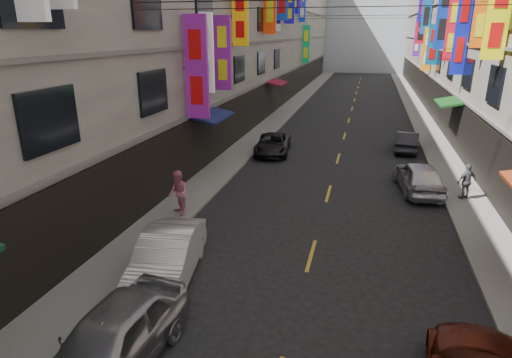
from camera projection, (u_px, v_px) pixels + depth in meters
The scene contains 14 objects.
sidewalk_left at pixel (280, 116), 37.67m from camera, with size 2.00×90.00×0.12m, color slate.
sidewalk_right at pixel (424, 123), 34.82m from camera, with size 2.00×90.00×0.12m, color slate.
building_row_left at pixel (212, 2), 36.04m from camera, with size 10.14×90.00×19.00m.
haze_block at pixel (367, 10), 78.46m from camera, with size 18.00×8.00×22.00m, color #AFB9C3.
street_awnings at pixel (310, 120), 20.95m from camera, with size 13.99×35.20×0.41m.
lane_markings at pixel (347, 127), 33.52m from camera, with size 0.12×80.20×0.01m.
scooter_far_right at pixel (402, 177), 20.70m from camera, with size 0.61×1.79×1.14m.
car_left_near at pixel (112, 341), 9.20m from camera, with size 1.80×4.48×1.52m, color #A2A2A7.
car_left_mid at pixel (167, 257), 12.70m from camera, with size 1.55×4.44×1.46m, color silver.
car_left_far at pixel (273, 144), 26.17m from camera, with size 1.95×4.23×1.18m, color black.
car_right_mid at pixel (419, 177), 19.79m from camera, with size 1.70×4.21×1.44m, color silver.
car_right_far at pixel (407, 141), 26.69m from camera, with size 1.30×3.73×1.23m, color #27262E.
pedestrian_lfar at pixel (178, 193), 16.95m from camera, with size 0.88×0.60×1.81m, color pink.
pedestrian_rfar at pixel (467, 181), 18.60m from camera, with size 0.94×0.53×1.60m, color #565658.
Camera 1 is at (1.41, 5.25, 7.06)m, focal length 30.00 mm.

